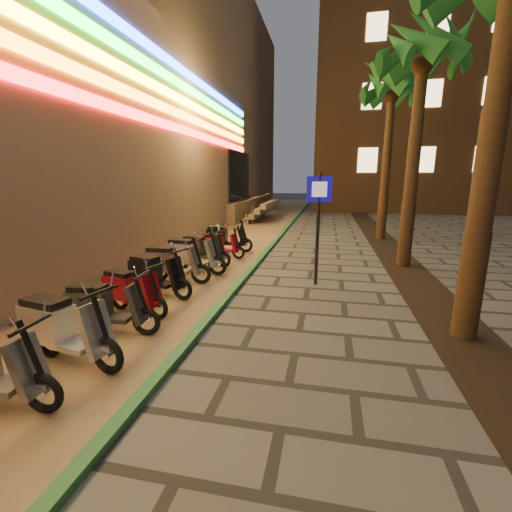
% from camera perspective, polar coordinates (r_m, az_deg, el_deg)
% --- Properties ---
extents(ground, '(120.00, 120.00, 0.00)m').
position_cam_1_polar(ground, '(4.97, -4.72, -19.54)').
color(ground, '#474442').
rests_on(ground, ground).
extents(parking_strip, '(3.40, 60.00, 0.01)m').
position_cam_1_polar(parking_strip, '(14.77, -3.42, 2.45)').
color(parking_strip, '#8C7251').
rests_on(parking_strip, ground).
extents(green_curb, '(0.18, 60.00, 0.10)m').
position_cam_1_polar(green_curb, '(14.42, 3.12, 2.37)').
color(green_curb, '#286C3A').
rests_on(green_curb, ground).
extents(planting_strip, '(1.20, 40.00, 0.02)m').
position_cam_1_polar(planting_strip, '(9.69, 25.52, -4.33)').
color(planting_strip, black).
rests_on(planting_strip, ground).
extents(apartment_block, '(18.00, 16.06, 25.00)m').
position_cam_1_polar(apartment_block, '(38.13, 26.06, 26.58)').
color(apartment_block, brown).
rests_on(apartment_block, ground).
extents(palm_c, '(2.97, 3.02, 6.91)m').
position_cam_1_polar(palm_c, '(11.68, 26.04, 26.86)').
color(palm_c, '#472D19').
rests_on(palm_c, ground).
extents(palm_d, '(2.97, 3.02, 7.16)m').
position_cam_1_polar(palm_d, '(16.52, 21.68, 23.45)').
color(palm_d, '#472D19').
rests_on(palm_d, ground).
extents(pedestrian_sign, '(0.61, 0.13, 2.79)m').
position_cam_1_polar(pedestrian_sign, '(8.58, 10.34, 6.92)').
color(pedestrian_sign, black).
rests_on(pedestrian_sign, ground).
extents(scooter_4, '(1.77, 0.76, 1.24)m').
position_cam_1_polar(scooter_4, '(5.80, -29.66, -10.37)').
color(scooter_4, black).
rests_on(scooter_4, ground).
extents(scooter_5, '(1.62, 0.59, 1.13)m').
position_cam_1_polar(scooter_5, '(6.53, -24.13, -7.70)').
color(scooter_5, black).
rests_on(scooter_5, ground).
extents(scooter_6, '(1.55, 0.79, 1.10)m').
position_cam_1_polar(scooter_6, '(7.33, -20.38, -5.33)').
color(scooter_6, black).
rests_on(scooter_6, ground).
extents(scooter_7, '(1.66, 0.80, 1.17)m').
position_cam_1_polar(scooter_7, '(8.22, -16.64, -2.88)').
color(scooter_7, black).
rests_on(scooter_7, ground).
extents(scooter_8, '(1.71, 0.60, 1.21)m').
position_cam_1_polar(scooter_8, '(9.10, -14.08, -1.12)').
color(scooter_8, black).
rests_on(scooter_8, ground).
extents(scooter_9, '(1.79, 0.68, 1.25)m').
position_cam_1_polar(scooter_9, '(9.91, -10.94, 0.27)').
color(scooter_9, black).
rests_on(scooter_9, ground).
extents(scooter_10, '(1.66, 0.76, 1.17)m').
position_cam_1_polar(scooter_10, '(10.78, -9.15, 1.14)').
color(scooter_10, black).
rests_on(scooter_10, ground).
extents(scooter_11, '(1.48, 0.63, 1.04)m').
position_cam_1_polar(scooter_11, '(11.77, -6.08, 1.94)').
color(scooter_11, black).
rests_on(scooter_11, ground).
extents(scooter_12, '(1.71, 0.60, 1.21)m').
position_cam_1_polar(scooter_12, '(12.71, -5.36, 3.10)').
color(scooter_12, black).
rests_on(scooter_12, ground).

